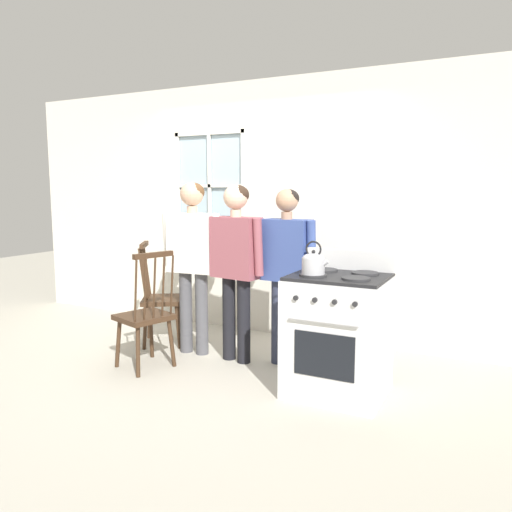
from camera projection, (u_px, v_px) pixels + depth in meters
name	position (u px, v px, depth m)	size (l,w,h in m)	color
ground_plane	(193.00, 372.00, 4.30)	(16.00, 16.00, 0.00)	#B2AD9E
wall_back	(267.00, 210.00, 5.35)	(6.40, 0.16, 2.70)	silver
chair_by_window	(146.00, 316.00, 4.35)	(0.51, 0.52, 1.04)	#3D2819
chair_near_wall	(160.00, 299.00, 5.04)	(0.56, 0.57, 1.04)	#3D2819
person_elderly_left	(193.00, 249.00, 4.67)	(0.61, 0.24, 1.62)	#4C4C51
person_teen_center	(236.00, 254.00, 4.45)	(0.60, 0.28, 1.60)	black
person_adult_right	(286.00, 260.00, 4.36)	(0.58, 0.25, 1.56)	#2D3347
stove	(338.00, 333.00, 3.79)	(0.72, 0.68, 1.08)	silver
kettle	(313.00, 263.00, 3.67)	(0.21, 0.17, 0.25)	#B7B7BC
potted_plant	(206.00, 233.00, 5.62)	(0.12, 0.12, 0.27)	#935B3D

